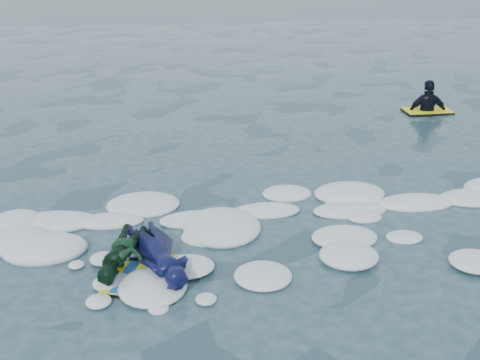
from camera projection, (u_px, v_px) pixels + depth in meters
name	position (u px, v px, depth m)	size (l,w,h in m)	color
ground	(245.00, 266.00, 7.58)	(120.00, 120.00, 0.00)	#1A303E
foam_band	(235.00, 229.00, 8.53)	(12.00, 3.10, 0.30)	white
prone_woman_unit	(159.00, 257.00, 7.39)	(1.03, 1.68, 0.41)	black
prone_child_unit	(125.00, 257.00, 7.35)	(0.90, 1.26, 0.44)	black
waiting_rider_unit	(427.00, 115.00, 13.87)	(1.09, 0.61, 1.62)	black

